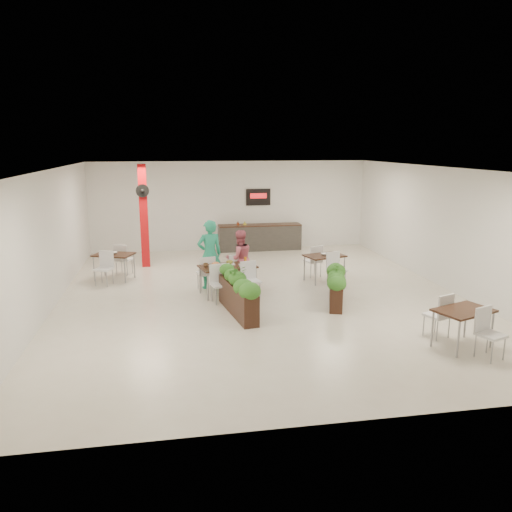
{
  "coord_description": "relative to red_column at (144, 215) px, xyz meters",
  "views": [
    {
      "loc": [
        -2.23,
        -11.95,
        3.77
      ],
      "look_at": [
        -0.16,
        -0.19,
        1.1
      ],
      "focal_mm": 35.0,
      "sensor_mm": 36.0,
      "label": 1
    }
  ],
  "objects": [
    {
      "name": "ground",
      "position": [
        3.0,
        -3.79,
        -1.64
      ],
      "size": [
        12.0,
        12.0,
        0.0
      ],
      "primitive_type": "plane",
      "color": "beige",
      "rests_on": "ground"
    },
    {
      "name": "room_shell",
      "position": [
        3.0,
        -3.79,
        0.36
      ],
      "size": [
        10.1,
        12.1,
        3.22
      ],
      "color": "white",
      "rests_on": "ground"
    },
    {
      "name": "red_column",
      "position": [
        0.0,
        0.0,
        0.0
      ],
      "size": [
        0.4,
        0.41,
        3.2
      ],
      "color": "#BB0C11",
      "rests_on": "ground"
    },
    {
      "name": "service_counter",
      "position": [
        4.0,
        1.86,
        -1.15
      ],
      "size": [
        3.0,
        0.64,
        2.2
      ],
      "color": "#312E2C",
      "rests_on": "ground"
    },
    {
      "name": "main_table",
      "position": [
        2.18,
        -3.45,
        -1.01
      ],
      "size": [
        1.55,
        1.85,
        0.92
      ],
      "rotation": [
        0.0,
        0.0,
        0.23
      ],
      "color": "black",
      "rests_on": "ground"
    },
    {
      "name": "diner_man",
      "position": [
        1.79,
        -2.79,
        -0.72
      ],
      "size": [
        0.75,
        0.58,
        1.84
      ],
      "primitive_type": "imported",
      "rotation": [
        0.0,
        0.0,
        3.37
      ],
      "color": "#249E75",
      "rests_on": "ground"
    },
    {
      "name": "diner_woman",
      "position": [
        2.59,
        -2.79,
        -0.87
      ],
      "size": [
        0.87,
        0.74,
        1.55
      ],
      "primitive_type": "imported",
      "rotation": [
        0.0,
        0.0,
        3.37
      ],
      "color": "#D55E73",
      "rests_on": "ground"
    },
    {
      "name": "planter_left",
      "position": [
        2.24,
        -4.99,
        -1.11
      ],
      "size": [
        0.68,
        2.14,
        1.13
      ],
      "rotation": [
        0.0,
        0.0,
        1.73
      ],
      "color": "black",
      "rests_on": "ground"
    },
    {
      "name": "planter_right",
      "position": [
        4.69,
        -4.61,
        -1.15
      ],
      "size": [
        0.85,
        1.78,
        0.96
      ],
      "rotation": [
        0.0,
        0.0,
        1.26
      ],
      "color": "black",
      "rests_on": "ground"
    },
    {
      "name": "side_table_a",
      "position": [
        -0.82,
        -1.46,
        -1.02
      ],
      "size": [
        1.25,
        1.66,
        0.92
      ],
      "rotation": [
        0.0,
        0.0,
        -0.39
      ],
      "color": "black",
      "rests_on": "ground"
    },
    {
      "name": "side_table_b",
      "position": [
        5.02,
        -2.66,
        -1.02
      ],
      "size": [
        1.22,
        1.67,
        0.92
      ],
      "rotation": [
        0.0,
        0.0,
        0.28
      ],
      "color": "black",
      "rests_on": "ground"
    },
    {
      "name": "side_table_c",
      "position": [
        6.16,
        -7.65,
        -1.03
      ],
      "size": [
        1.24,
        1.67,
        0.92
      ],
      "rotation": [
        0.0,
        0.0,
        0.34
      ],
      "color": "black",
      "rests_on": "ground"
    }
  ]
}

